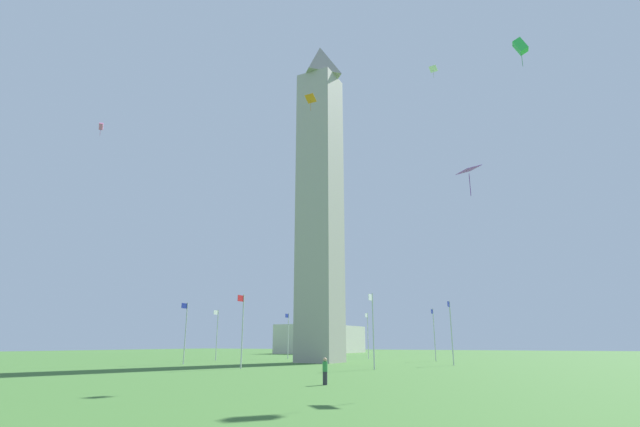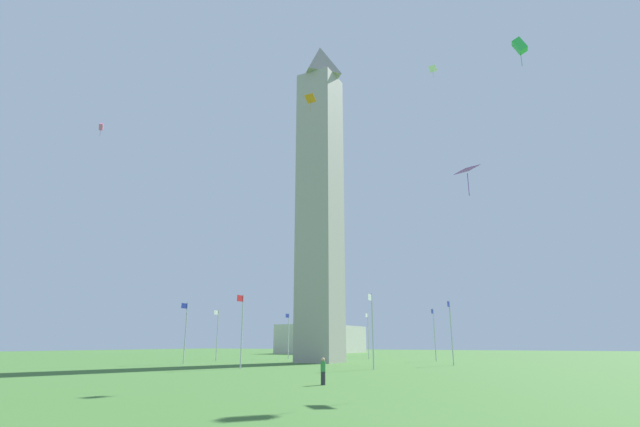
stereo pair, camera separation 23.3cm
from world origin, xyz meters
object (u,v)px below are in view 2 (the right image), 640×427
(flagpole_e, at_px, (451,329))
(kite_purple_diamond, at_px, (467,170))
(obelisk_monument, at_px, (320,190))
(flagpole_n, at_px, (242,327))
(flagpole_sw, at_px, (288,333))
(flagpole_w, at_px, (217,332))
(distant_building, at_px, (323,339))
(flagpole_se, at_px, (434,332))
(kite_orange_diamond, at_px, (310,99))
(flagpole_nw, at_px, (185,330))
(kite_pink_box, at_px, (101,127))
(kite_green_box, at_px, (520,46))
(person_green_shirt, at_px, (323,371))
(kite_white_diamond, at_px, (433,69))
(flagpole_s, at_px, (368,333))
(flagpole_ne, at_px, (372,327))

(flagpole_e, relative_size, kite_purple_diamond, 3.51)
(obelisk_monument, distance_m, flagpole_n, 26.94)
(flagpole_sw, relative_size, flagpole_w, 1.00)
(distant_building, bearing_deg, flagpole_e, 39.22)
(flagpole_e, bearing_deg, flagpole_se, -157.50)
(flagpole_w, distance_m, kite_orange_diamond, 37.80)
(flagpole_nw, bearing_deg, flagpole_sw, 180.00)
(kite_pink_box, relative_size, kite_green_box, 0.57)
(flagpole_se, relative_size, kite_purple_diamond, 3.51)
(flagpole_nw, xyz_separation_m, kite_orange_diamond, (-2.32, 16.45, 29.24))
(flagpole_n, relative_size, kite_purple_diamond, 3.51)
(flagpole_sw, bearing_deg, distant_building, -160.29)
(obelisk_monument, xyz_separation_m, person_green_shirt, (31.04, 16.28, -23.54))
(kite_white_diamond, distance_m, kite_purple_diamond, 25.86)
(kite_pink_box, bearing_deg, flagpole_n, 108.31)
(flagpole_s, height_order, kite_purple_diamond, kite_purple_diamond)
(flagpole_sw, distance_m, kite_purple_diamond, 55.58)
(flagpole_w, xyz_separation_m, kite_purple_diamond, (26.74, 43.20, 10.03))
(kite_orange_diamond, bearing_deg, kite_pink_box, -58.57)
(kite_pink_box, bearing_deg, distant_building, -172.96)
(obelisk_monument, height_order, distant_building, obelisk_monument)
(flagpole_s, relative_size, distant_building, 0.28)
(flagpole_sw, xyz_separation_m, distant_building, (-43.78, -15.68, -0.63))
(obelisk_monument, xyz_separation_m, flagpole_sw, (-12.49, -12.55, -20.21))
(flagpole_se, height_order, flagpole_s, same)
(distant_building, bearing_deg, flagpole_w, 10.54)
(kite_purple_diamond, bearing_deg, flagpole_s, -150.23)
(person_green_shirt, bearing_deg, flagpole_sw, -3.81)
(kite_pink_box, bearing_deg, flagpole_w, 178.60)
(flagpole_s, height_order, person_green_shirt, flagpole_s)
(flagpole_se, xyz_separation_m, kite_green_box, (27.93, 16.94, 25.79))
(flagpole_nw, bearing_deg, kite_purple_diamond, 69.53)
(kite_white_diamond, relative_size, kite_orange_diamond, 0.65)
(distant_building, bearing_deg, flagpole_se, 42.97)
(obelisk_monument, bearing_deg, kite_green_box, 62.37)
(flagpole_n, bearing_deg, flagpole_ne, 112.50)
(flagpole_sw, height_order, flagpole_w, same)
(flagpole_n, distance_m, flagpole_se, 32.80)
(person_green_shirt, bearing_deg, obelisk_monument, -9.65)
(flagpole_e, xyz_separation_m, flagpole_s, (-17.75, -17.75, 0.00))
(distant_building, bearing_deg, kite_green_box, 38.83)
(flagpole_e, xyz_separation_m, distant_building, (-56.33, -45.98, -0.63))
(kite_purple_diamond, bearing_deg, flagpole_se, -161.82)
(distant_building, bearing_deg, kite_white_diamond, 35.98)
(kite_purple_diamond, bearing_deg, kite_green_box, 160.46)
(obelisk_monument, distance_m, flagpole_s, 26.86)
(flagpole_n, distance_m, flagpole_e, 25.10)
(flagpole_ne, bearing_deg, obelisk_monument, -135.14)
(kite_green_box, bearing_deg, kite_white_diamond, -119.06)
(flagpole_nw, relative_size, person_green_shirt, 4.57)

